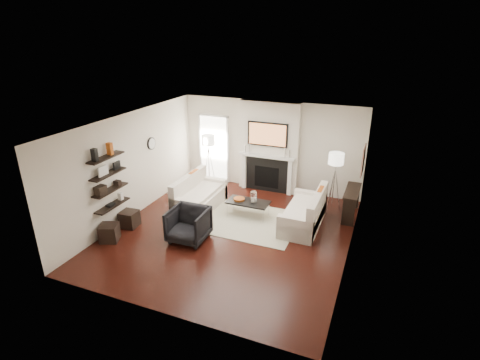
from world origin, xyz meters
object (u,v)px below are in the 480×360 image
at_px(armchair, 188,223).
at_px(lamp_right_shade, 336,159).
at_px(loveseat_left_base, 200,201).
at_px(loveseat_right_base, 303,218).
at_px(coffee_table, 248,202).
at_px(ottoman_near, 129,219).
at_px(lamp_left_shade, 208,140).

bearing_deg(armchair, lamp_right_shade, 44.33).
distance_m(loveseat_left_base, loveseat_right_base, 2.83).
xyz_separation_m(armchair, lamp_right_shade, (2.82, 2.92, 1.02)).
bearing_deg(coffee_table, ottoman_near, -147.51).
height_order(coffee_table, armchair, armchair).
bearing_deg(ottoman_near, lamp_right_shade, 32.59).
height_order(loveseat_left_base, lamp_right_shade, lamp_right_shade).
distance_m(coffee_table, armchair, 1.85).
relative_size(loveseat_left_base, coffee_table, 1.64).
bearing_deg(armchair, loveseat_left_base, 106.99).
bearing_deg(coffee_table, loveseat_right_base, 1.32).
bearing_deg(armchair, ottoman_near, 177.47).
height_order(coffee_table, lamp_right_shade, lamp_right_shade).
bearing_deg(lamp_right_shade, ottoman_near, -147.41).
height_order(loveseat_right_base, ottoman_near, loveseat_right_base).
xyz_separation_m(coffee_table, lamp_left_shade, (-1.93, 1.61, 1.05)).
bearing_deg(loveseat_right_base, ottoman_near, -157.52).
relative_size(loveseat_right_base, lamp_left_shade, 4.50).
relative_size(loveseat_left_base, ottoman_near, 4.50).
bearing_deg(lamp_right_shade, loveseat_right_base, -112.91).
bearing_deg(lamp_left_shade, armchair, -71.62).
bearing_deg(coffee_table, lamp_left_shade, 140.16).
height_order(lamp_right_shade, ottoman_near, lamp_right_shade).
height_order(loveseat_left_base, lamp_left_shade, lamp_left_shade).
bearing_deg(ottoman_near, loveseat_left_base, 53.25).
xyz_separation_m(loveseat_right_base, coffee_table, (-1.45, -0.03, 0.19)).
relative_size(loveseat_left_base, lamp_right_shade, 4.50).
relative_size(loveseat_left_base, loveseat_right_base, 1.00).
relative_size(loveseat_left_base, armchair, 2.08).
bearing_deg(loveseat_left_base, coffee_table, 2.46).
relative_size(armchair, lamp_right_shade, 2.17).
distance_m(lamp_left_shade, lamp_right_shade, 3.91).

